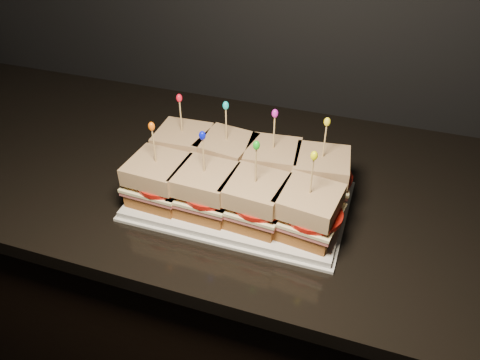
% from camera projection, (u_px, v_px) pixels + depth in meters
% --- Properties ---
extents(cabinet, '(2.57, 0.64, 0.87)m').
position_uv_depth(cabinet, '(251.00, 315.00, 1.28)').
color(cabinet, black).
rests_on(cabinet, ground).
extents(granite_slab, '(2.61, 0.68, 0.03)m').
position_uv_depth(granite_slab, '(254.00, 183.00, 1.01)').
color(granite_slab, black).
rests_on(granite_slab, cabinet).
extents(platter, '(0.41, 0.25, 0.02)m').
position_uv_depth(platter, '(240.00, 199.00, 0.93)').
color(platter, silver).
rests_on(platter, granite_slab).
extents(platter_rim, '(0.42, 0.26, 0.01)m').
position_uv_depth(platter_rim, '(240.00, 201.00, 0.93)').
color(platter_rim, silver).
rests_on(platter_rim, granite_slab).
extents(sandwich_0_bread_bot, '(0.10, 0.10, 0.03)m').
position_uv_depth(sandwich_0_bread_bot, '(185.00, 160.00, 1.00)').
color(sandwich_0_bread_bot, '#5B3514').
rests_on(sandwich_0_bread_bot, platter).
extents(sandwich_0_ham, '(0.12, 0.11, 0.01)m').
position_uv_depth(sandwich_0_ham, '(184.00, 153.00, 0.99)').
color(sandwich_0_ham, '#CC5B5D').
rests_on(sandwich_0_ham, sandwich_0_bread_bot).
extents(sandwich_0_cheese, '(0.12, 0.11, 0.01)m').
position_uv_depth(sandwich_0_cheese, '(184.00, 151.00, 0.98)').
color(sandwich_0_cheese, '#F7EFAB').
rests_on(sandwich_0_cheese, sandwich_0_ham).
extents(sandwich_0_tomato, '(0.10, 0.10, 0.01)m').
position_uv_depth(sandwich_0_tomato, '(188.00, 150.00, 0.97)').
color(sandwich_0_tomato, '#AF150C').
rests_on(sandwich_0_tomato, sandwich_0_cheese).
extents(sandwich_0_bread_top, '(0.11, 0.11, 0.03)m').
position_uv_depth(sandwich_0_bread_top, '(183.00, 139.00, 0.96)').
color(sandwich_0_bread_top, '#662C0D').
rests_on(sandwich_0_bread_top, sandwich_0_tomato).
extents(sandwich_0_pick, '(0.00, 0.00, 0.09)m').
position_uv_depth(sandwich_0_pick, '(181.00, 118.00, 0.94)').
color(sandwich_0_pick, tan).
rests_on(sandwich_0_pick, sandwich_0_bread_top).
extents(sandwich_0_frill, '(0.01, 0.01, 0.02)m').
position_uv_depth(sandwich_0_frill, '(179.00, 98.00, 0.91)').
color(sandwich_0_frill, red).
rests_on(sandwich_0_frill, sandwich_0_pick).
extents(sandwich_1_bread_bot, '(0.11, 0.11, 0.03)m').
position_uv_depth(sandwich_1_bread_bot, '(227.00, 169.00, 0.97)').
color(sandwich_1_bread_bot, '#5B3514').
rests_on(sandwich_1_bread_bot, platter).
extents(sandwich_1_ham, '(0.12, 0.12, 0.01)m').
position_uv_depth(sandwich_1_ham, '(227.00, 162.00, 0.96)').
color(sandwich_1_ham, '#CC5B5D').
rests_on(sandwich_1_ham, sandwich_1_bread_bot).
extents(sandwich_1_cheese, '(0.13, 0.12, 0.01)m').
position_uv_depth(sandwich_1_cheese, '(227.00, 159.00, 0.96)').
color(sandwich_1_cheese, '#F7EFAB').
rests_on(sandwich_1_cheese, sandwich_1_ham).
extents(sandwich_1_tomato, '(0.10, 0.10, 0.01)m').
position_uv_depth(sandwich_1_tomato, '(231.00, 158.00, 0.95)').
color(sandwich_1_tomato, '#AF150C').
rests_on(sandwich_1_tomato, sandwich_1_cheese).
extents(sandwich_1_bread_top, '(0.12, 0.12, 0.03)m').
position_uv_depth(sandwich_1_bread_top, '(227.00, 147.00, 0.94)').
color(sandwich_1_bread_top, '#662C0D').
rests_on(sandwich_1_bread_top, sandwich_1_tomato).
extents(sandwich_1_pick, '(0.00, 0.00, 0.09)m').
position_uv_depth(sandwich_1_pick, '(226.00, 126.00, 0.91)').
color(sandwich_1_pick, tan).
rests_on(sandwich_1_pick, sandwich_1_bread_top).
extents(sandwich_1_frill, '(0.01, 0.01, 0.02)m').
position_uv_depth(sandwich_1_frill, '(226.00, 105.00, 0.88)').
color(sandwich_1_frill, '#0DBABF').
rests_on(sandwich_1_frill, sandwich_1_pick).
extents(sandwich_2_bread_bot, '(0.11, 0.11, 0.03)m').
position_uv_depth(sandwich_2_bread_bot, '(272.00, 178.00, 0.95)').
color(sandwich_2_bread_bot, '#5B3514').
rests_on(sandwich_2_bread_bot, platter).
extents(sandwich_2_ham, '(0.12, 0.12, 0.01)m').
position_uv_depth(sandwich_2_ham, '(272.00, 170.00, 0.94)').
color(sandwich_2_ham, '#CC5B5D').
rests_on(sandwich_2_ham, sandwich_2_bread_bot).
extents(sandwich_2_cheese, '(0.12, 0.12, 0.01)m').
position_uv_depth(sandwich_2_cheese, '(272.00, 168.00, 0.93)').
color(sandwich_2_cheese, '#F7EFAB').
rests_on(sandwich_2_cheese, sandwich_2_ham).
extents(sandwich_2_tomato, '(0.10, 0.10, 0.01)m').
position_uv_depth(sandwich_2_tomato, '(277.00, 167.00, 0.92)').
color(sandwich_2_tomato, '#AF150C').
rests_on(sandwich_2_tomato, sandwich_2_cheese).
extents(sandwich_2_bread_top, '(0.11, 0.11, 0.03)m').
position_uv_depth(sandwich_2_bread_top, '(273.00, 155.00, 0.91)').
color(sandwich_2_bread_top, '#662C0D').
rests_on(sandwich_2_bread_top, sandwich_2_tomato).
extents(sandwich_2_pick, '(0.00, 0.00, 0.09)m').
position_uv_depth(sandwich_2_pick, '(274.00, 134.00, 0.89)').
color(sandwich_2_pick, tan).
rests_on(sandwich_2_pick, sandwich_2_bread_top).
extents(sandwich_2_frill, '(0.01, 0.01, 0.02)m').
position_uv_depth(sandwich_2_frill, '(275.00, 113.00, 0.86)').
color(sandwich_2_frill, '#C61CB8').
rests_on(sandwich_2_frill, sandwich_2_pick).
extents(sandwich_3_bread_bot, '(0.11, 0.11, 0.03)m').
position_uv_depth(sandwich_3_bread_bot, '(319.00, 187.00, 0.92)').
color(sandwich_3_bread_bot, '#5B3514').
rests_on(sandwich_3_bread_bot, platter).
extents(sandwich_3_ham, '(0.12, 0.12, 0.01)m').
position_uv_depth(sandwich_3_ham, '(320.00, 180.00, 0.91)').
color(sandwich_3_ham, '#CC5B5D').
rests_on(sandwich_3_ham, sandwich_3_bread_bot).
extents(sandwich_3_cheese, '(0.12, 0.12, 0.01)m').
position_uv_depth(sandwich_3_cheese, '(320.00, 177.00, 0.91)').
color(sandwich_3_cheese, '#F7EFAB').
rests_on(sandwich_3_cheese, sandwich_3_ham).
extents(sandwich_3_tomato, '(0.10, 0.10, 0.01)m').
position_uv_depth(sandwich_3_tomato, '(326.00, 177.00, 0.90)').
color(sandwich_3_tomato, '#AF150C').
rests_on(sandwich_3_tomato, sandwich_3_cheese).
extents(sandwich_3_bread_top, '(0.11, 0.11, 0.03)m').
position_uv_depth(sandwich_3_bread_top, '(322.00, 164.00, 0.89)').
color(sandwich_3_bread_top, '#662C0D').
rests_on(sandwich_3_bread_top, sandwich_3_tomato).
extents(sandwich_3_pick, '(0.00, 0.00, 0.09)m').
position_uv_depth(sandwich_3_pick, '(324.00, 143.00, 0.86)').
color(sandwich_3_pick, tan).
rests_on(sandwich_3_pick, sandwich_3_bread_top).
extents(sandwich_3_frill, '(0.01, 0.01, 0.02)m').
position_uv_depth(sandwich_3_frill, '(327.00, 122.00, 0.83)').
color(sandwich_3_frill, yellow).
rests_on(sandwich_3_frill, sandwich_3_pick).
extents(sandwich_4_bread_bot, '(0.11, 0.11, 0.03)m').
position_uv_depth(sandwich_4_bread_bot, '(160.00, 192.00, 0.91)').
color(sandwich_4_bread_bot, '#5B3514').
rests_on(sandwich_4_bread_bot, platter).
extents(sandwich_4_ham, '(0.12, 0.11, 0.01)m').
position_uv_depth(sandwich_4_ham, '(159.00, 185.00, 0.90)').
color(sandwich_4_ham, '#CC5B5D').
rests_on(sandwich_4_ham, sandwich_4_bread_bot).
extents(sandwich_4_cheese, '(0.12, 0.11, 0.01)m').
position_uv_depth(sandwich_4_cheese, '(159.00, 182.00, 0.89)').
color(sandwich_4_cheese, '#F7EFAB').
rests_on(sandwich_4_cheese, sandwich_4_ham).
extents(sandwich_4_tomato, '(0.10, 0.10, 0.01)m').
position_uv_depth(sandwich_4_tomato, '(163.00, 182.00, 0.88)').
color(sandwich_4_tomato, '#AF150C').
rests_on(sandwich_4_tomato, sandwich_4_cheese).
extents(sandwich_4_bread_top, '(0.11, 0.11, 0.03)m').
position_uv_depth(sandwich_4_bread_top, '(157.00, 169.00, 0.88)').
color(sandwich_4_bread_top, '#662C0D').
rests_on(sandwich_4_bread_top, sandwich_4_tomato).
extents(sandwich_4_pick, '(0.00, 0.00, 0.09)m').
position_uv_depth(sandwich_4_pick, '(154.00, 148.00, 0.85)').
color(sandwich_4_pick, tan).
rests_on(sandwich_4_pick, sandwich_4_bread_top).
extents(sandwich_4_frill, '(0.01, 0.01, 0.02)m').
position_uv_depth(sandwich_4_frill, '(151.00, 126.00, 0.82)').
color(sandwich_4_frill, '#F75F07').
rests_on(sandwich_4_frill, sandwich_4_pick).
extents(sandwich_5_bread_bot, '(0.10, 0.10, 0.03)m').
position_uv_depth(sandwich_5_bread_bot, '(206.00, 202.00, 0.88)').
color(sandwich_5_bread_bot, '#5B3514').
rests_on(sandwich_5_bread_bot, platter).
extents(sandwich_5_ham, '(0.11, 0.11, 0.01)m').
position_uv_depth(sandwich_5_ham, '(206.00, 195.00, 0.87)').
color(sandwich_5_ham, '#CC5B5D').
rests_on(sandwich_5_ham, sandwich_5_bread_bot).
extents(sandwich_5_cheese, '(0.12, 0.11, 0.01)m').
position_uv_depth(sandwich_5_cheese, '(205.00, 192.00, 0.87)').
color(sandwich_5_cheese, '#F7EFAB').
rests_on(sandwich_5_cheese, sandwich_5_ham).
extents(sandwich_5_tomato, '(0.10, 0.10, 0.01)m').
position_uv_depth(sandwich_5_tomato, '(210.00, 192.00, 0.86)').
color(sandwich_5_tomato, '#AF150C').
rests_on(sandwich_5_tomato, sandwich_5_cheese).
extents(sandwich_5_bread_top, '(0.11, 0.11, 0.03)m').
position_uv_depth(sandwich_5_bread_top, '(205.00, 179.00, 0.85)').
color(sandwich_5_bread_top, '#662C0D').
rests_on(sandwich_5_bread_top, sandwich_5_tomato).
extents(sandwich_5_pick, '(0.00, 0.00, 0.09)m').
position_uv_depth(sandwich_5_pick, '(204.00, 157.00, 0.82)').
color(sandwich_5_pick, tan).
rests_on(sandwich_5_pick, sandwich_5_bread_top).
extents(sandwich_5_frill, '(0.01, 0.01, 0.02)m').
position_uv_depth(sandwich_5_frill, '(202.00, 136.00, 0.80)').
color(sandwich_5_frill, '#0710D7').
rests_on(sandwich_5_frill, sandwich_5_pick).
extents(sandwich_6_bread_bot, '(0.11, 0.11, 0.03)m').
position_uv_depth(sandwich_6_bread_bot, '(255.00, 213.00, 0.86)').
color(sandwich_6_bread_bot, '#5B3514').
rests_on(sandwich_6_bread_bot, platter).
extents(sandwich_6_ham, '(0.12, 0.11, 0.01)m').
position_uv_depth(sandwich_6_ham, '(255.00, 205.00, 0.85)').
color(sandwich_6_ham, '#CC5B5D').
rests_on(sandwich_6_ham, sandwich_6_bread_bot).
extents(sandwich_6_cheese, '(0.12, 0.12, 0.01)m').
position_uv_depth(sandwich_6_cheese, '(255.00, 202.00, 0.84)').
color(sandwich_6_cheese, '#F7EFAB').
rests_on(sandwich_6_cheese, sandwich_6_ham).
extents(sandwich_6_tomato, '(0.10, 0.10, 0.01)m').
position_uv_depth(sandwich_6_tomato, '(260.00, 203.00, 0.83)').
color(sandwich_6_tomato, '#AF150C').
rests_on(sandwich_6_tomato, sandwich_6_cheese).
extents(sandwich_6_bread_top, '(0.11, 0.11, 0.03)m').
position_uv_depth(sandwich_6_bread_top, '(255.00, 190.00, 0.83)').
color(sandwich_6_bread_top, '#662C0D').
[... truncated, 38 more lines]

